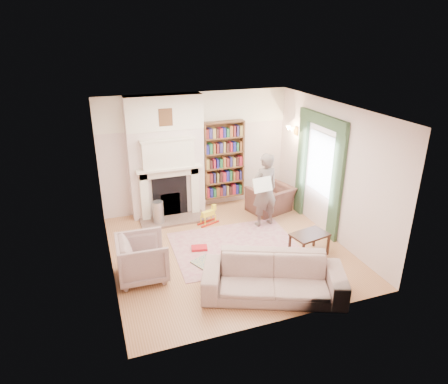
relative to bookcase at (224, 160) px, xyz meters
name	(u,v)px	position (x,y,z in m)	size (l,w,h in m)	color
floor	(228,249)	(-0.65, -2.12, -1.18)	(4.50, 4.50, 0.00)	#99603D
ceiling	(229,110)	(-0.65, -2.12, 1.62)	(4.50, 4.50, 0.00)	white
wall_back	(196,152)	(-0.65, 0.13, 0.22)	(4.50, 4.50, 0.00)	silver
wall_front	(284,240)	(-0.65, -4.37, 0.22)	(4.50, 4.50, 0.00)	silver
wall_left	(104,200)	(-2.90, -2.12, 0.22)	(4.50, 4.50, 0.00)	silver
wall_right	(331,171)	(1.60, -2.12, 0.22)	(4.50, 4.50, 0.00)	silver
fireplace	(166,158)	(-1.40, -0.07, 0.21)	(1.70, 0.58, 2.80)	silver
bookcase	(224,160)	(0.00, 0.00, 0.00)	(1.00, 0.24, 1.85)	brown
window	(320,163)	(1.58, -1.72, 0.27)	(0.02, 0.90, 1.30)	silver
curtain_left	(337,186)	(1.55, -2.42, 0.02)	(0.07, 0.32, 2.40)	#304A30
curtain_right	(302,165)	(1.55, -1.02, 0.02)	(0.07, 0.32, 2.40)	#304A30
pelmet	(323,120)	(1.54, -1.72, 1.20)	(0.09, 1.70, 0.24)	#304A30
wall_sconce	(289,132)	(1.38, -0.62, 0.72)	(0.20, 0.24, 0.24)	gold
rug	(236,246)	(-0.47, -2.07, -1.17)	(2.49, 1.92, 0.01)	#C1A792
armchair_reading	(270,199)	(0.92, -0.76, -0.86)	(0.96, 0.84, 0.62)	#482627
armchair_left	(143,258)	(-2.39, -2.52, -0.78)	(0.83, 0.86, 0.78)	#B7A997
sofa	(273,277)	(-0.45, -3.74, -0.84)	(2.30, 0.90, 0.67)	#B6A896
man_reading	(265,190)	(0.47, -1.36, -0.33)	(0.61, 0.40, 1.68)	#5F514C
newspaper	(263,185)	(0.32, -1.56, -0.11)	(0.45, 0.02, 0.31)	white
coffee_table	(309,244)	(0.77, -2.82, -0.95)	(0.70, 0.45, 0.45)	#341C12
paraffin_heater	(158,213)	(-1.74, -0.54, -0.90)	(0.24, 0.24, 0.55)	#A9ABB1
rocking_horse	(208,215)	(-0.69, -0.91, -0.96)	(0.49, 0.19, 0.43)	yellow
board_game	(205,262)	(-1.24, -2.46, -1.15)	(0.40, 0.40, 0.03)	gold
game_box_lid	(199,248)	(-1.20, -1.94, -1.14)	(0.32, 0.21, 0.05)	#AE131D
comic_annuals	(247,255)	(-0.39, -2.50, -1.16)	(0.85, 0.58, 0.02)	red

